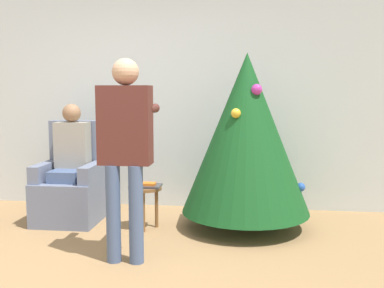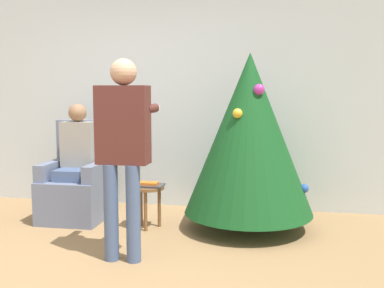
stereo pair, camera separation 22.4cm
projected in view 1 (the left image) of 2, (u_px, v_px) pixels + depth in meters
The scene contains 9 objects.
ground_plane at pixel (105, 277), 3.44m from camera, with size 14.00×14.00×0.00m, color #99754C.
wall_back at pixel (160, 97), 5.48m from camera, with size 8.00×0.06×2.70m.
christmas_tree at pixel (246, 134), 4.58m from camera, with size 1.32×1.32×1.80m.
armchair at pixel (72, 187), 4.94m from camera, with size 0.65×0.72×1.09m.
person_seated at pixel (70, 157), 4.87m from camera, with size 0.36×0.46×1.28m.
person_standing at pixel (125, 141), 3.67m from camera, with size 0.44×0.57×1.68m.
side_stool at pixel (146, 195), 4.62m from camera, with size 0.33×0.33×0.44m.
laptop at pixel (146, 186), 4.61m from camera, with size 0.31×0.22×0.02m.
book at pixel (146, 184), 4.60m from camera, with size 0.20×0.11×0.02m.
Camera 1 is at (1.07, -3.19, 1.41)m, focal length 42.00 mm.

